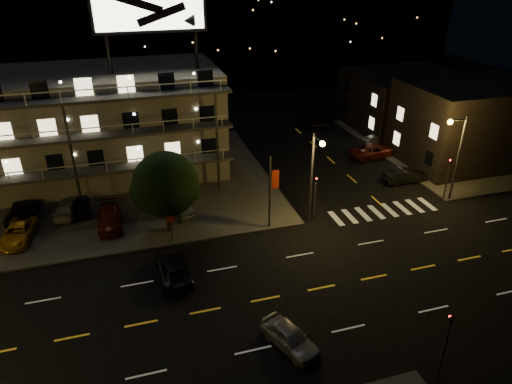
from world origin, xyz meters
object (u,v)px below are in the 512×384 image
object	(u,v)px
side_car_0	(405,176)
road_car_east	(290,337)
road_car_west	(174,269)
lot_car_7	(68,207)
tree	(165,186)
lot_car_4	(177,205)
lot_car_2	(18,233)

from	to	relation	value
side_car_0	road_car_east	world-z (taller)	side_car_0
side_car_0	road_car_west	xyz separation A→B (m)	(-24.11, -8.71, -0.05)
lot_car_7	side_car_0	bearing A→B (deg)	-175.96
tree	lot_car_4	distance (m)	4.38
tree	road_car_east	xyz separation A→B (m)	(5.10, -14.46, -3.50)
lot_car_7	road_car_east	size ratio (longest dim) A/B	1.10
lot_car_7	road_car_east	bearing A→B (deg)	132.47
tree	lot_car_2	size ratio (longest dim) A/B	1.50
lot_car_4	road_car_east	distance (m)	17.64
road_car_east	lot_car_4	bearing A→B (deg)	82.85
road_car_east	road_car_west	distance (m)	10.06
lot_car_4	road_car_east	world-z (taller)	lot_car_4
lot_car_4	road_car_west	xyz separation A→B (m)	(-1.41, -8.75, -0.21)
lot_car_7	side_car_0	size ratio (longest dim) A/B	1.02
tree	lot_car_4	world-z (taller)	tree
lot_car_2	side_car_0	xyz separation A→B (m)	(35.22, 0.72, -0.07)
lot_car_4	side_car_0	world-z (taller)	lot_car_4
tree	lot_car_7	bearing A→B (deg)	147.28
tree	lot_car_4	size ratio (longest dim) A/B	1.61
lot_car_4	road_car_east	bearing A→B (deg)	-100.03
lot_car_4	road_car_west	size ratio (longest dim) A/B	0.90
road_car_east	lot_car_7	bearing A→B (deg)	103.17
lot_car_4	road_car_west	distance (m)	8.87
lot_car_7	side_car_0	world-z (taller)	lot_car_7
tree	road_car_west	distance (m)	7.03
tree	lot_car_7	world-z (taller)	tree
lot_car_7	road_car_east	xyz separation A→B (m)	(13.18, -19.65, -0.11)
side_car_0	lot_car_2	bearing A→B (deg)	92.97
tree	road_car_east	distance (m)	15.73
lot_car_2	lot_car_4	distance (m)	12.54
lot_car_7	side_car_0	distance (m)	31.86
lot_car_2	road_car_west	bearing A→B (deg)	-28.16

